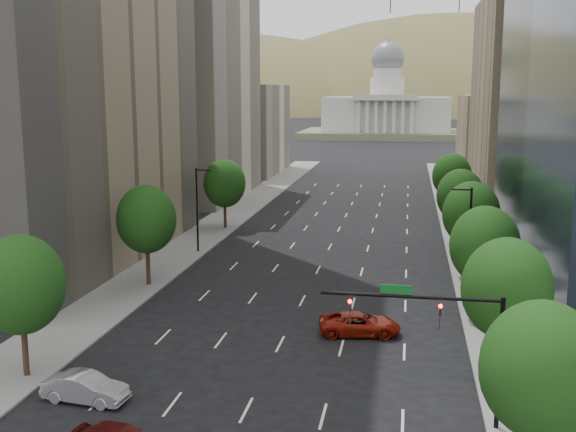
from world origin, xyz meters
The scene contains 22 objects.
sidewalk_left centered at (-15.50, 60.00, 0.07)m, with size 6.00×200.00×0.15m, color slate.
sidewalk_right centered at (15.50, 60.00, 0.07)m, with size 6.00×200.00×0.15m, color slate.
midrise_cream_left centered at (-25.00, 103.00, 17.50)m, with size 14.00×30.00×35.00m, color beige.
filler_left centered at (-25.00, 136.00, 9.00)m, with size 14.00×26.00×18.00m, color beige.
parking_tan_right centered at (25.00, 100.00, 15.00)m, with size 14.00×30.00×30.00m, color #8C7759.
filler_right centered at (25.00, 133.00, 8.00)m, with size 14.00×26.00×16.00m, color #8C7759.
tree_right_0 centered at (14.00, 25.00, 5.39)m, with size 5.20×5.20×8.39m.
tree_right_1 centered at (14.00, 36.00, 5.75)m, with size 5.20×5.20×8.75m.
tree_right_2 centered at (14.00, 48.00, 5.60)m, with size 5.20×5.20×8.61m.
tree_right_3 centered at (14.00, 60.00, 5.89)m, with size 5.20×5.20×8.89m.
tree_right_4 centered at (14.00, 74.00, 5.46)m, with size 5.20×5.20×8.46m.
tree_right_5 centered at (14.00, 90.00, 5.75)m, with size 5.20×5.20×8.75m.
tree_left_0 centered at (-14.00, 32.00, 5.75)m, with size 5.20×5.20×8.75m.
tree_left_1 centered at (-14.00, 52.00, 5.96)m, with size 5.20×5.20×8.97m.
tree_left_2 centered at (-14.00, 78.00, 5.68)m, with size 5.20×5.20×8.68m.
streetlight_rn centered at (13.44, 55.00, 4.84)m, with size 1.70×0.20×9.00m.
streetlight_ln centered at (-13.44, 65.00, 4.84)m, with size 1.70×0.20×9.00m.
traffic_signal centered at (10.53, 30.00, 5.17)m, with size 9.12×0.40×7.38m.
capitol centered at (0.00, 249.71, 8.58)m, with size 60.00×40.00×35.20m.
foothills centered at (34.67, 599.39, -37.78)m, with size 720.00×413.00×263.00m.
car_silver centered at (-9.00, 29.51, 0.80)m, with size 1.69×4.84×1.60m, color #98979C.
car_red_far centered at (5.18, 42.80, 0.79)m, with size 2.63×5.70×1.58m, color maroon.
Camera 1 is at (8.19, -3.93, 17.00)m, focal length 43.21 mm.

